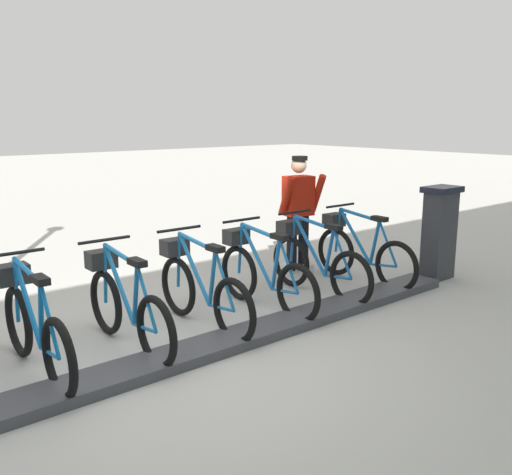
{
  "coord_description": "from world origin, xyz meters",
  "views": [
    {
      "loc": [
        -4.13,
        2.52,
        2.2
      ],
      "look_at": [
        0.5,
        -1.34,
        0.9
      ],
      "focal_mm": 39.45,
      "sensor_mm": 36.0,
      "label": 1
    }
  ],
  "objects_px": {
    "bike_docked_0": "(360,251)",
    "bike_docked_4": "(125,305)",
    "bike_docked_5": "(33,326)",
    "bike_docked_2": "(262,273)",
    "worker_near_rack": "(298,209)",
    "payment_kiosk": "(439,231)",
    "bike_docked_1": "(315,261)",
    "bike_docked_3": "(200,288)"
  },
  "relations": [
    {
      "from": "bike_docked_0",
      "to": "bike_docked_4",
      "type": "relative_size",
      "value": 1.0
    },
    {
      "from": "bike_docked_4",
      "to": "bike_docked_5",
      "type": "height_order",
      "value": "same"
    },
    {
      "from": "bike_docked_2",
      "to": "worker_near_rack",
      "type": "xyz_separation_m",
      "value": [
        0.94,
        -1.47,
        0.48
      ]
    },
    {
      "from": "payment_kiosk",
      "to": "worker_near_rack",
      "type": "distance_m",
      "value": 1.96
    },
    {
      "from": "bike_docked_0",
      "to": "bike_docked_1",
      "type": "bearing_deg",
      "value": 90.0
    },
    {
      "from": "bike_docked_1",
      "to": "bike_docked_2",
      "type": "bearing_deg",
      "value": 90.0
    },
    {
      "from": "bike_docked_2",
      "to": "bike_docked_4",
      "type": "relative_size",
      "value": 1.0
    },
    {
      "from": "bike_docked_2",
      "to": "payment_kiosk",
      "type": "bearing_deg",
      "value": -102.0
    },
    {
      "from": "bike_docked_2",
      "to": "worker_near_rack",
      "type": "relative_size",
      "value": 1.04
    },
    {
      "from": "payment_kiosk",
      "to": "bike_docked_1",
      "type": "distance_m",
      "value": 1.92
    },
    {
      "from": "bike_docked_3",
      "to": "worker_near_rack",
      "type": "distance_m",
      "value": 2.56
    },
    {
      "from": "payment_kiosk",
      "to": "bike_docked_4",
      "type": "bearing_deg",
      "value": 82.64
    },
    {
      "from": "payment_kiosk",
      "to": "bike_docked_4",
      "type": "height_order",
      "value": "payment_kiosk"
    },
    {
      "from": "bike_docked_1",
      "to": "bike_docked_5",
      "type": "bearing_deg",
      "value": 90.0
    },
    {
      "from": "bike_docked_0",
      "to": "bike_docked_5",
      "type": "distance_m",
      "value": 4.34
    },
    {
      "from": "bike_docked_2",
      "to": "worker_near_rack",
      "type": "distance_m",
      "value": 1.81
    },
    {
      "from": "bike_docked_0",
      "to": "payment_kiosk",
      "type": "bearing_deg",
      "value": -120.92
    },
    {
      "from": "bike_docked_3",
      "to": "worker_near_rack",
      "type": "height_order",
      "value": "worker_near_rack"
    },
    {
      "from": "bike_docked_4",
      "to": "bike_docked_5",
      "type": "distance_m",
      "value": 0.87
    },
    {
      "from": "bike_docked_1",
      "to": "bike_docked_4",
      "type": "distance_m",
      "value": 2.6
    },
    {
      "from": "bike_docked_1",
      "to": "bike_docked_5",
      "type": "height_order",
      "value": "same"
    },
    {
      "from": "bike_docked_4",
      "to": "bike_docked_0",
      "type": "bearing_deg",
      "value": -90.0
    },
    {
      "from": "payment_kiosk",
      "to": "bike_docked_1",
      "type": "height_order",
      "value": "payment_kiosk"
    },
    {
      "from": "payment_kiosk",
      "to": "bike_docked_3",
      "type": "xyz_separation_m",
      "value": [
        0.57,
        3.56,
        -0.24
      ]
    },
    {
      "from": "bike_docked_0",
      "to": "worker_near_rack",
      "type": "distance_m",
      "value": 1.08
    },
    {
      "from": "bike_docked_0",
      "to": "bike_docked_1",
      "type": "relative_size",
      "value": 1.0
    },
    {
      "from": "bike_docked_1",
      "to": "bike_docked_4",
      "type": "bearing_deg",
      "value": 90.0
    },
    {
      "from": "bike_docked_0",
      "to": "bike_docked_3",
      "type": "height_order",
      "value": "same"
    },
    {
      "from": "payment_kiosk",
      "to": "bike_docked_1",
      "type": "bearing_deg",
      "value": 72.58
    },
    {
      "from": "bike_docked_1",
      "to": "bike_docked_5",
      "type": "relative_size",
      "value": 1.0
    },
    {
      "from": "bike_docked_0",
      "to": "bike_docked_5",
      "type": "xyz_separation_m",
      "value": [
        0.0,
        4.34,
        0.0
      ]
    },
    {
      "from": "payment_kiosk",
      "to": "bike_docked_3",
      "type": "distance_m",
      "value": 3.61
    },
    {
      "from": "bike_docked_3",
      "to": "bike_docked_1",
      "type": "bearing_deg",
      "value": -90.0
    },
    {
      "from": "bike_docked_4",
      "to": "worker_near_rack",
      "type": "height_order",
      "value": "worker_near_rack"
    },
    {
      "from": "payment_kiosk",
      "to": "bike_docked_5",
      "type": "xyz_separation_m",
      "value": [
        0.57,
        5.29,
        -0.24
      ]
    },
    {
      "from": "payment_kiosk",
      "to": "bike_docked_4",
      "type": "distance_m",
      "value": 4.47
    },
    {
      "from": "bike_docked_4",
      "to": "worker_near_rack",
      "type": "distance_m",
      "value": 3.37
    },
    {
      "from": "worker_near_rack",
      "to": "bike_docked_3",
      "type": "bearing_deg",
      "value": 111.83
    },
    {
      "from": "bike_docked_1",
      "to": "bike_docked_3",
      "type": "bearing_deg",
      "value": 90.0
    },
    {
      "from": "bike_docked_0",
      "to": "bike_docked_2",
      "type": "distance_m",
      "value": 1.74
    },
    {
      "from": "payment_kiosk",
      "to": "worker_near_rack",
      "type": "xyz_separation_m",
      "value": [
        1.51,
        1.22,
        0.24
      ]
    },
    {
      "from": "payment_kiosk",
      "to": "bike_docked_0",
      "type": "xyz_separation_m",
      "value": [
        0.57,
        0.95,
        -0.24
      ]
    }
  ]
}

